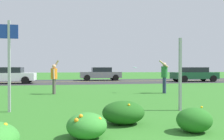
% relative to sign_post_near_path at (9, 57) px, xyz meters
% --- Properties ---
extents(ground_plane, '(120.00, 120.00, 0.00)m').
position_rel_sign_post_near_path_xyz_m(ground_plane, '(3.10, 5.13, -1.73)').
color(ground_plane, '#2D6B23').
extents(highway_strip, '(120.00, 8.81, 0.01)m').
position_rel_sign_post_near_path_xyz_m(highway_strip, '(3.10, 16.17, -1.73)').
color(highway_strip, '#2D2D30').
rests_on(highway_strip, ground).
extents(highway_center_stripe, '(120.00, 0.16, 0.00)m').
position_rel_sign_post_near_path_xyz_m(highway_center_stripe, '(3.10, 16.17, -1.73)').
color(highway_center_stripe, yellow).
rests_on(highway_center_stripe, ground).
extents(daylily_clump_front_right, '(0.78, 0.68, 0.53)m').
position_rel_sign_post_near_path_xyz_m(daylily_clump_front_right, '(4.52, -3.19, -1.47)').
color(daylily_clump_front_right, '#23661E').
rests_on(daylily_clump_front_right, ground).
extents(daylily_clump_front_center, '(0.80, 0.79, 0.52)m').
position_rel_sign_post_near_path_xyz_m(daylily_clump_front_center, '(2.20, -3.23, -1.48)').
color(daylily_clump_front_center, '#337F2D').
rests_on(daylily_clump_front_center, ground).
extents(daylily_clump_mid_center, '(1.06, 0.92, 0.57)m').
position_rel_sign_post_near_path_xyz_m(daylily_clump_mid_center, '(3.19, -2.18, -1.45)').
color(daylily_clump_mid_center, '#1E5619').
rests_on(daylily_clump_mid_center, ground).
extents(sign_post_near_path, '(0.56, 0.10, 2.88)m').
position_rel_sign_post_near_path_xyz_m(sign_post_near_path, '(0.00, 0.00, 0.00)').
color(sign_post_near_path, '#93969B').
rests_on(sign_post_near_path, ground).
extents(sign_post_by_roadside, '(0.07, 0.10, 2.37)m').
position_rel_sign_post_near_path_xyz_m(sign_post_by_roadside, '(5.44, -0.69, -0.55)').
color(sign_post_by_roadside, '#93969B').
rests_on(sign_post_by_roadside, ground).
extents(person_thrower_orange_shirt, '(0.43, 0.50, 1.81)m').
position_rel_sign_post_near_path_xyz_m(person_thrower_orange_shirt, '(1.07, 4.98, -0.79)').
color(person_thrower_orange_shirt, orange).
rests_on(person_thrower_orange_shirt, ground).
extents(person_catcher_green_shirt, '(0.55, 0.51, 1.82)m').
position_rel_sign_post_near_path_xyz_m(person_catcher_green_shirt, '(7.01, 4.35, -0.72)').
color(person_catcher_green_shirt, '#287038').
rests_on(person_catcher_green_shirt, ground).
extents(frisbee_pale_blue, '(0.25, 0.25, 0.07)m').
position_rel_sign_post_near_path_xyz_m(frisbee_pale_blue, '(5.47, 4.81, -0.31)').
color(frisbee_pale_blue, '#ADD6E5').
extents(car_dark_green_leftmost, '(4.50, 2.00, 1.45)m').
position_rel_sign_post_near_path_xyz_m(car_dark_green_leftmost, '(14.40, 14.19, -0.99)').
color(car_dark_green_leftmost, '#194C2D').
rests_on(car_dark_green_leftmost, ground).
extents(car_gray_center_left, '(4.50, 2.00, 1.45)m').
position_rel_sign_post_near_path_xyz_m(car_gray_center_left, '(5.32, 18.16, -0.99)').
color(car_gray_center_left, slate).
rests_on(car_gray_center_left, ground).
extents(car_white_center_right, '(4.50, 2.00, 1.45)m').
position_rel_sign_post_near_path_xyz_m(car_white_center_right, '(-3.38, 14.19, -0.99)').
color(car_white_center_right, silver).
rests_on(car_white_center_right, ground).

